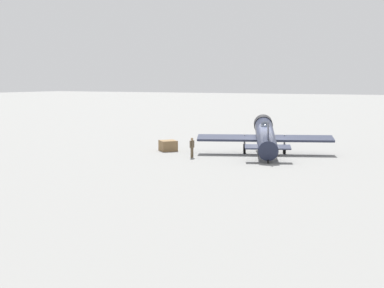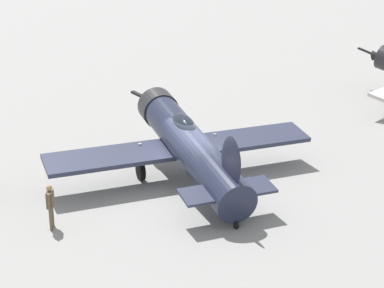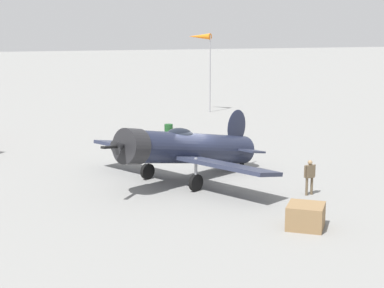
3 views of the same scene
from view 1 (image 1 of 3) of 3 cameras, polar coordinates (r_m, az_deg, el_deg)
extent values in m
plane|color=gray|center=(43.57, 7.80, -1.27)|extent=(400.00, 400.00, 0.00)
cylinder|color=#1E2338|center=(43.38, 7.84, 0.80)|extent=(8.30, 4.65, 2.81)
cylinder|color=#232326|center=(47.22, 7.60, 2.07)|extent=(1.69, 1.94, 1.74)
cone|color=#232326|center=(47.86, 7.57, 2.26)|extent=(0.86, 0.88, 0.76)
cube|color=black|center=(48.00, 7.56, 2.27)|extent=(2.02, 2.13, 0.52)
ellipsoid|color=black|center=(44.12, 7.80, 1.91)|extent=(1.94, 1.40, 0.95)
cube|color=#282D42|center=(44.38, 7.77, 0.61)|extent=(5.84, 10.86, 0.44)
ellipsoid|color=#1E2338|center=(39.87, 8.11, 1.24)|extent=(1.69, 0.80, 2.07)
cube|color=#282D42|center=(40.19, 8.07, -0.32)|extent=(2.34, 3.56, 0.28)
cylinder|color=#999BA0|center=(44.86, 5.62, 0.25)|extent=(0.14, 0.14, 1.17)
cylinder|color=black|center=(44.93, 5.61, -0.49)|extent=(0.81, 0.50, 0.80)
cylinder|color=#999BA0|center=(45.03, 9.82, 0.21)|extent=(0.14, 0.14, 1.17)
cylinder|color=black|center=(45.10, 9.81, -0.52)|extent=(0.81, 0.50, 0.80)
cylinder|color=black|center=(39.64, 8.10, -1.87)|extent=(0.30, 0.20, 0.28)
cylinder|color=brown|center=(42.19, 0.08, -0.92)|extent=(0.12, 0.12, 0.81)
cylinder|color=brown|center=(41.93, -0.08, -0.97)|extent=(0.12, 0.12, 0.81)
cube|color=brown|center=(41.98, 0.00, -0.01)|extent=(0.45, 0.25, 0.57)
sphere|color=#957752|center=(41.93, 0.00, 0.54)|extent=(0.21, 0.21, 0.21)
cylinder|color=brown|center=(42.22, 0.14, 0.05)|extent=(0.09, 0.09, 0.54)
cylinder|color=brown|center=(41.73, -0.14, -0.03)|extent=(0.09, 0.09, 0.54)
cube|color=olive|center=(46.30, -2.56, -0.18)|extent=(1.92, 1.92, 0.91)
camera|label=2|loc=(23.06, -11.82, 15.78)|focal=58.62mm
camera|label=3|loc=(66.53, -10.63, 7.70)|focal=56.04mm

